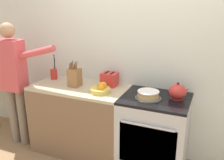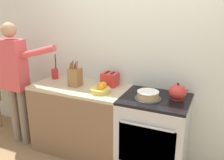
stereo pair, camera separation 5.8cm
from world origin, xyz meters
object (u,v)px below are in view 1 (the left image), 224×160
object	(u,v)px
knife_block	(75,77)
person_baker	(13,75)
stove_range	(154,134)
tea_kettle	(178,92)
fruit_bowl	(101,89)
toaster	(110,79)
layer_cake	(148,95)
utensil_crock	(54,74)

from	to	relation	value
knife_block	person_baker	bearing A→B (deg)	-167.02
stove_range	tea_kettle	size ratio (longest dim) A/B	3.84
fruit_bowl	tea_kettle	bearing A→B (deg)	10.25
tea_kettle	fruit_bowl	distance (m)	0.87
tea_kettle	fruit_bowl	world-z (taller)	tea_kettle
tea_kettle	toaster	bearing A→B (deg)	172.83
toaster	person_baker	world-z (taller)	person_baker
toaster	layer_cake	bearing A→B (deg)	-22.63
knife_block	layer_cake	bearing A→B (deg)	-3.02
tea_kettle	person_baker	bearing A→B (deg)	-172.71
stove_range	tea_kettle	world-z (taller)	tea_kettle
fruit_bowl	stove_range	bearing A→B (deg)	7.67
tea_kettle	utensil_crock	distance (m)	1.67
layer_cake	knife_block	world-z (taller)	knife_block
layer_cake	fruit_bowl	world-z (taller)	fruit_bowl
tea_kettle	person_baker	world-z (taller)	person_baker
tea_kettle	stove_range	bearing A→B (deg)	-162.57
utensil_crock	stove_range	bearing A→B (deg)	-5.47
tea_kettle	utensil_crock	xyz separation A→B (m)	(-1.67, 0.07, -0.00)
knife_block	stove_range	bearing A→B (deg)	0.40
knife_block	utensil_crock	world-z (taller)	utensil_crock
person_baker	tea_kettle	bearing A→B (deg)	-4.96
layer_cake	person_baker	xyz separation A→B (m)	(-1.77, -0.14, 0.06)
stove_range	toaster	xyz separation A→B (m)	(-0.64, 0.18, 0.53)
tea_kettle	fruit_bowl	size ratio (longest dim) A/B	0.97
person_baker	layer_cake	bearing A→B (deg)	-7.83
utensil_crock	person_baker	world-z (taller)	person_baker
layer_cake	person_baker	world-z (taller)	person_baker
layer_cake	tea_kettle	world-z (taller)	tea_kettle
utensil_crock	toaster	distance (m)	0.81
layer_cake	knife_block	size ratio (longest dim) A/B	0.91
tea_kettle	layer_cake	bearing A→B (deg)	-156.56
layer_cake	tea_kettle	bearing A→B (deg)	23.44
stove_range	utensil_crock	distance (m)	1.55
utensil_crock	person_baker	size ratio (longest dim) A/B	0.21
stove_range	tea_kettle	distance (m)	0.58
tea_kettle	person_baker	size ratio (longest dim) A/B	0.14
stove_range	layer_cake	distance (m)	0.50
fruit_bowl	toaster	distance (m)	0.27
person_baker	knife_block	bearing A→B (deg)	0.74
toaster	person_baker	distance (m)	1.26
stove_range	fruit_bowl	world-z (taller)	fruit_bowl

